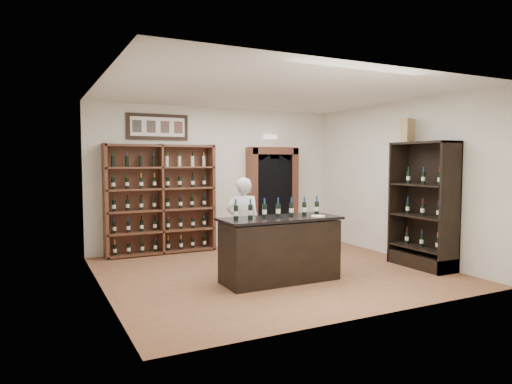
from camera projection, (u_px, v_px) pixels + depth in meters
floor at (273, 271)px, 7.73m from camera, size 5.50×5.50×0.00m
ceiling at (273, 92)px, 7.52m from camera, size 5.50×5.50×0.00m
wall_back at (218, 178)px, 9.85m from camera, size 5.50×0.04×3.00m
wall_left at (101, 187)px, 6.40m from camera, size 0.04×5.00×3.00m
wall_right at (397, 180)px, 8.85m from camera, size 0.04×5.00×3.00m
wine_shelf at (161, 199)px, 9.15m from camera, size 2.20×0.38×2.20m
framed_picture at (158, 127)px, 9.18m from camera, size 1.25×0.04×0.52m
arched_doorway at (272, 193)px, 10.28m from camera, size 1.17×0.35×2.17m
emergency_light at (270, 137)px, 10.28m from camera, size 0.30×0.10×0.10m
tasting_counter at (280, 250)px, 7.07m from camera, size 1.88×0.78×1.00m
counter_bottle_0 at (236, 212)px, 6.76m from camera, size 0.07×0.07×0.30m
counter_bottle_1 at (250, 211)px, 6.87m from camera, size 0.07×0.07×0.30m
counter_bottle_2 at (264, 211)px, 6.98m from camera, size 0.07×0.07×0.30m
counter_bottle_3 at (278, 210)px, 7.08m from camera, size 0.07×0.07×0.30m
counter_bottle_4 at (291, 209)px, 7.19m from camera, size 0.07×0.07×0.30m
counter_bottle_5 at (304, 208)px, 7.30m from camera, size 0.07×0.07×0.30m
counter_bottle_6 at (317, 208)px, 7.40m from camera, size 0.07×0.07×0.30m
side_cabinet at (424, 224)px, 8.00m from camera, size 0.48×1.20×2.20m
shopkeeper at (243, 223)px, 7.85m from camera, size 0.68×0.58×1.59m
plate at (318, 216)px, 7.10m from camera, size 0.22×0.22×0.02m
wine_crate at (408, 131)px, 8.23m from camera, size 0.33×0.22×0.43m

